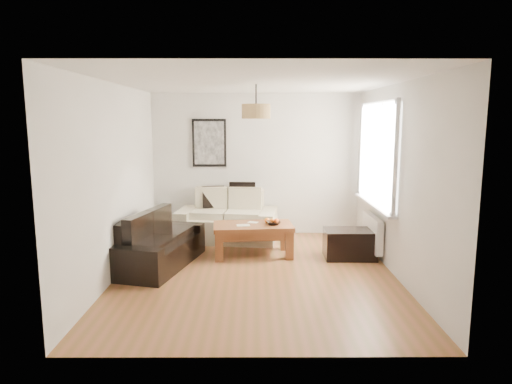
{
  "coord_description": "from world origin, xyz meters",
  "views": [
    {
      "loc": [
        -0.02,
        -5.98,
        2.11
      ],
      "look_at": [
        0.0,
        0.6,
        1.05
      ],
      "focal_mm": 31.36,
      "sensor_mm": 36.0,
      "label": 1
    }
  ],
  "objects_px": {
    "coffee_table": "(253,240)",
    "ottoman": "(350,244)",
    "loveseat_cream": "(227,216)",
    "sofa_leather": "(158,241)"
  },
  "relations": [
    {
      "from": "sofa_leather",
      "to": "coffee_table",
      "type": "xyz_separation_m",
      "value": [
        1.38,
        0.49,
        -0.11
      ]
    },
    {
      "from": "sofa_leather",
      "to": "coffee_table",
      "type": "height_order",
      "value": "sofa_leather"
    },
    {
      "from": "loveseat_cream",
      "to": "ottoman",
      "type": "height_order",
      "value": "loveseat_cream"
    },
    {
      "from": "loveseat_cream",
      "to": "coffee_table",
      "type": "bearing_deg",
      "value": -56.87
    },
    {
      "from": "sofa_leather",
      "to": "loveseat_cream",
      "type": "bearing_deg",
      "value": -18.47
    },
    {
      "from": "loveseat_cream",
      "to": "sofa_leather",
      "type": "bearing_deg",
      "value": -115.42
    },
    {
      "from": "coffee_table",
      "to": "sofa_leather",
      "type": "bearing_deg",
      "value": -160.34
    },
    {
      "from": "coffee_table",
      "to": "ottoman",
      "type": "bearing_deg",
      "value": -5.28
    },
    {
      "from": "coffee_table",
      "to": "ottoman",
      "type": "relative_size",
      "value": 1.58
    },
    {
      "from": "loveseat_cream",
      "to": "ottoman",
      "type": "distance_m",
      "value": 2.25
    }
  ]
}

